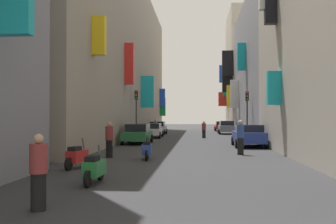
# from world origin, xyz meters

# --- Properties ---
(ground_plane) EXTENTS (140.00, 140.00, 0.00)m
(ground_plane) POSITION_xyz_m (0.00, 30.00, 0.00)
(ground_plane) COLOR #2D2D30
(building_left_mid_b) EXTENTS (7.29, 46.13, 15.93)m
(building_left_mid_b) POSITION_xyz_m (-8.00, 36.94, 7.96)
(building_left_mid_b) COLOR #9E9384
(building_left_mid_b) RESTS_ON ground
(building_right_mid_b) EXTENTS (6.97, 19.02, 12.85)m
(building_right_mid_b) POSITION_xyz_m (7.99, 35.62, 6.42)
(building_right_mid_b) COLOR gray
(building_right_mid_b) RESTS_ON ground
(building_right_mid_c) EXTENTS (7.37, 3.83, 13.29)m
(building_right_mid_c) POSITION_xyz_m (7.94, 47.04, 6.65)
(building_right_mid_c) COLOR #9E9384
(building_right_mid_c) RESTS_ON ground
(building_right_far) EXTENTS (7.34, 11.05, 16.65)m
(building_right_far) POSITION_xyz_m (7.98, 54.48, 8.32)
(building_right_far) COLOR #BCB29E
(building_right_far) RESTS_ON ground
(parked_car_blue) EXTENTS (1.98, 4.30, 1.45)m
(parked_car_blue) POSITION_xyz_m (3.96, 23.65, 0.77)
(parked_car_blue) COLOR navy
(parked_car_blue) RESTS_ON ground
(parked_car_green) EXTENTS (1.92, 4.32, 1.43)m
(parked_car_green) POSITION_xyz_m (-3.78, 26.17, 0.75)
(parked_car_green) COLOR #236638
(parked_car_green) RESTS_ON ground
(parked_car_grey) EXTENTS (1.86, 4.24, 1.48)m
(parked_car_grey) POSITION_xyz_m (3.90, 42.84, 0.78)
(parked_car_grey) COLOR slate
(parked_car_grey) RESTS_ON ground
(parked_car_red) EXTENTS (1.89, 4.19, 1.31)m
(parked_car_red) POSITION_xyz_m (3.89, 52.05, 0.71)
(parked_car_red) COLOR #B21E1E
(parked_car_red) RESTS_ON ground
(parked_car_silver) EXTENTS (1.98, 4.23, 1.41)m
(parked_car_silver) POSITION_xyz_m (-3.88, 41.76, 0.75)
(parked_car_silver) COLOR #B7B7BC
(parked_car_silver) RESTS_ON ground
(parked_car_white) EXTENTS (1.90, 4.23, 1.33)m
(parked_car_white) POSITION_xyz_m (-3.64, 34.43, 0.71)
(parked_car_white) COLOR white
(parked_car_white) RESTS_ON ground
(scooter_blue) EXTENTS (0.53, 1.86, 1.13)m
(scooter_blue) POSITION_xyz_m (-1.72, 15.53, 0.46)
(scooter_blue) COLOR #2D4CAD
(scooter_blue) RESTS_ON ground
(scooter_red) EXTENTS (0.62, 1.81, 1.13)m
(scooter_red) POSITION_xyz_m (-3.99, 12.12, 0.46)
(scooter_red) COLOR red
(scooter_red) RESTS_ON ground
(scooter_green) EXTENTS (0.47, 1.84, 1.13)m
(scooter_green) POSITION_xyz_m (-2.42, 8.72, 0.46)
(scooter_green) COLOR #287F3D
(scooter_green) RESTS_ON ground
(pedestrian_crossing) EXTENTS (0.51, 0.51, 1.57)m
(pedestrian_crossing) POSITION_xyz_m (1.20, 34.03, 0.78)
(pedestrian_crossing) COLOR black
(pedestrian_crossing) RESTS_ON ground
(pedestrian_near_left) EXTENTS (0.42, 0.42, 1.80)m
(pedestrian_near_left) POSITION_xyz_m (2.85, 18.09, 0.90)
(pedestrian_near_left) COLOR black
(pedestrian_near_left) RESTS_ON ground
(pedestrian_near_right) EXTENTS (0.46, 0.46, 1.63)m
(pedestrian_near_right) POSITION_xyz_m (-2.73, 5.33, 0.81)
(pedestrian_near_right) COLOR black
(pedestrian_near_right) RESTS_ON ground
(pedestrian_mid_street) EXTENTS (0.45, 0.45, 1.72)m
(pedestrian_mid_street) POSITION_xyz_m (-3.67, 37.60, 0.86)
(pedestrian_mid_street) COLOR #3A3A3A
(pedestrian_mid_street) RESTS_ON ground
(pedestrian_far_away) EXTENTS (0.52, 0.52, 1.74)m
(pedestrian_far_away) POSITION_xyz_m (-3.64, 16.18, 0.87)
(pedestrian_far_away) COLOR black
(pedestrian_far_away) RESTS_ON ground
(traffic_light_near_corner) EXTENTS (0.26, 0.34, 4.17)m
(traffic_light_near_corner) POSITION_xyz_m (-4.56, 30.65, 2.85)
(traffic_light_near_corner) COLOR #2D2D2D
(traffic_light_near_corner) RESTS_ON ground
(traffic_light_far_corner) EXTENTS (0.26, 0.34, 4.00)m
(traffic_light_far_corner) POSITION_xyz_m (4.62, 29.74, 2.74)
(traffic_light_far_corner) COLOR #2D2D2D
(traffic_light_far_corner) RESTS_ON ground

